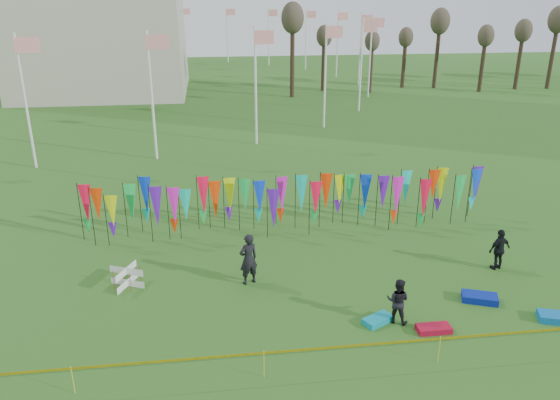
{
  "coord_description": "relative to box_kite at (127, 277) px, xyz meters",
  "views": [
    {
      "loc": [
        -3.24,
        -13.84,
        10.16
      ],
      "look_at": [
        -0.64,
        6.0,
        2.5
      ],
      "focal_mm": 35.0,
      "sensor_mm": 36.0,
      "label": 1
    }
  ],
  "objects": [
    {
      "name": "ground",
      "position": [
        6.51,
        -4.37,
        -0.39
      ],
      "size": [
        160.0,
        160.0,
        0.0
      ],
      "primitive_type": "plane",
      "color": "#265718",
      "rests_on": "ground"
    },
    {
      "name": "flagpole_ring",
      "position": [
        -7.49,
        43.63,
        3.61
      ],
      "size": [
        57.4,
        56.16,
        8.0
      ],
      "color": "silver",
      "rests_on": "ground"
    },
    {
      "name": "banner_row",
      "position": [
        6.79,
        4.36,
        1.2
      ],
      "size": [
        18.64,
        0.64,
        2.47
      ],
      "color": "black",
      "rests_on": "ground"
    },
    {
      "name": "caution_tape_near",
      "position": [
        6.29,
        -5.7,
        0.39
      ],
      "size": [
        26.0,
        0.02,
        0.9
      ],
      "color": "#E3CB04",
      "rests_on": "ground"
    },
    {
      "name": "tree_line",
      "position": [
        38.51,
        39.63,
        5.78
      ],
      "size": [
        53.92,
        1.92,
        7.84
      ],
      "color": "#3C2C1E",
      "rests_on": "ground"
    },
    {
      "name": "box_kite",
      "position": [
        0.0,
        0.0,
        0.0
      ],
      "size": [
        0.7,
        0.7,
        0.78
      ],
      "rotation": [
        0.0,
        0.0,
        -0.42
      ],
      "color": "#B70D2A",
      "rests_on": "ground"
    },
    {
      "name": "person_left",
      "position": [
        4.44,
        -0.33,
        0.6
      ],
      "size": [
        0.87,
        0.78,
        1.98
      ],
      "primitive_type": "imported",
      "rotation": [
        0.0,
        0.0,
        3.56
      ],
      "color": "black",
      "rests_on": "ground"
    },
    {
      "name": "person_mid",
      "position": [
        9.06,
        -3.48,
        0.39
      ],
      "size": [
        0.89,
        0.78,
        1.55
      ],
      "primitive_type": "imported",
      "rotation": [
        0.0,
        0.0,
        2.62
      ],
      "color": "black",
      "rests_on": "ground"
    },
    {
      "name": "person_right",
      "position": [
        14.16,
        -0.47,
        0.44
      ],
      "size": [
        1.09,
        0.79,
        1.66
      ],
      "primitive_type": "imported",
      "rotation": [
        0.0,
        0.0,
        3.41
      ],
      "color": "black",
      "rests_on": "ground"
    },
    {
      "name": "kite_bag_turquoise",
      "position": [
        8.44,
        -3.48,
        -0.29
      ],
      "size": [
        1.13,
        0.91,
        0.2
      ],
      "primitive_type": "cube",
      "rotation": [
        0.0,
        0.0,
        0.48
      ],
      "color": "#0B92A9",
      "rests_on": "ground"
    },
    {
      "name": "kite_bag_blue",
      "position": [
        12.37,
        -2.65,
        -0.26
      ],
      "size": [
        1.35,
        1.02,
        0.25
      ],
      "primitive_type": "cube",
      "rotation": [
        0.0,
        0.0,
        -0.37
      ],
      "color": "#091F9D",
      "rests_on": "ground"
    },
    {
      "name": "kite_bag_red",
      "position": [
        10.06,
        -4.2,
        -0.29
      ],
      "size": [
        1.09,
        0.5,
        0.2
      ],
      "primitive_type": "cube",
      "rotation": [
        0.0,
        0.0,
        -0.0
      ],
      "color": "#AB0B26",
      "rests_on": "ground"
    },
    {
      "name": "kite_bag_teal",
      "position": [
        14.37,
        -4.16,
        -0.27
      ],
      "size": [
        1.4,
        0.98,
        0.24
      ],
      "primitive_type": "cube",
      "rotation": [
        0.0,
        0.0,
        -0.32
      ],
      "color": "#0C66B4",
      "rests_on": "ground"
    }
  ]
}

